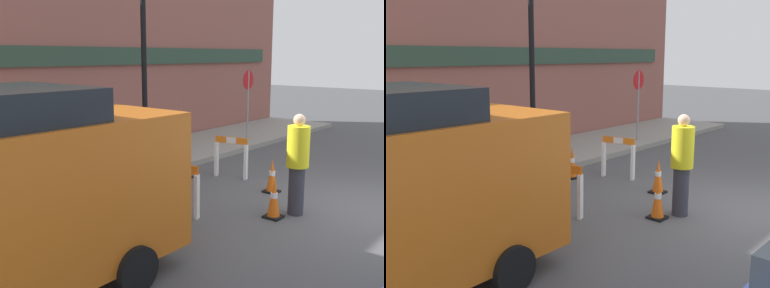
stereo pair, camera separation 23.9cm
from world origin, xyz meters
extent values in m
plane|color=#4C4C4F|center=(0.00, 0.00, 0.00)|extent=(60.00, 60.00, 0.00)
cube|color=gray|center=(0.00, 5.93, 0.07)|extent=(18.00, 2.86, 0.15)
cube|color=#93564C|center=(0.00, 7.44, 2.75)|extent=(18.00, 0.12, 5.50)
cube|color=#2D4738|center=(0.00, 7.33, 2.80)|extent=(16.20, 0.10, 0.50)
cylinder|color=black|center=(-0.66, 5.12, 0.27)|extent=(0.29, 0.29, 0.24)
cylinder|color=black|center=(-0.66, 5.12, 3.12)|extent=(0.13, 0.13, 5.95)
cylinder|color=gray|center=(3.84, 5.14, 1.24)|extent=(0.06, 0.06, 2.18)
cylinder|color=red|center=(3.84, 5.14, 2.06)|extent=(0.60, 0.06, 0.60)
cube|color=white|center=(-2.62, 2.84, 0.40)|extent=(0.14, 0.10, 0.80)
cube|color=white|center=(-2.38, 2.03, 0.40)|extent=(0.14, 0.10, 0.80)
cube|color=orange|center=(-2.50, 2.43, 0.88)|extent=(0.28, 0.87, 0.15)
cube|color=white|center=(-2.50, 2.43, 0.88)|extent=(0.11, 0.27, 0.14)
cube|color=white|center=(0.29, 2.80, 0.41)|extent=(0.14, 0.09, 0.82)
cube|color=white|center=(0.12, 3.52, 0.41)|extent=(0.14, 0.09, 0.82)
cube|color=orange|center=(0.21, 3.16, 0.89)|extent=(0.21, 0.78, 0.15)
cube|color=white|center=(0.21, 3.16, 0.89)|extent=(0.08, 0.24, 0.14)
cube|color=black|center=(-1.46, 1.03, 0.02)|extent=(0.30, 0.30, 0.04)
cone|color=orange|center=(-1.46, 1.03, 0.38)|extent=(0.23, 0.23, 0.68)
cylinder|color=white|center=(-1.46, 1.03, 0.41)|extent=(0.13, 0.13, 0.10)
cube|color=black|center=(-0.51, 3.96, 0.02)|extent=(0.30, 0.30, 0.04)
cone|color=orange|center=(-0.51, 3.96, 0.39)|extent=(0.22, 0.22, 0.70)
cylinder|color=white|center=(-0.51, 3.96, 0.43)|extent=(0.13, 0.13, 0.10)
cube|color=black|center=(-0.49, 4.32, 0.02)|extent=(0.30, 0.30, 0.04)
cone|color=orange|center=(-0.49, 4.32, 0.26)|extent=(0.23, 0.22, 0.45)
cylinder|color=white|center=(-0.49, 4.32, 0.29)|extent=(0.13, 0.13, 0.06)
cube|color=black|center=(-0.17, 1.84, 0.02)|extent=(0.30, 0.30, 0.04)
cone|color=orange|center=(-0.17, 1.84, 0.38)|extent=(0.22, 0.23, 0.68)
cylinder|color=white|center=(-0.17, 1.84, 0.41)|extent=(0.13, 0.13, 0.09)
cube|color=black|center=(-2.31, 3.43, 0.02)|extent=(0.30, 0.30, 0.04)
cone|color=orange|center=(-2.31, 3.43, 0.27)|extent=(0.22, 0.22, 0.47)
cylinder|color=white|center=(-2.31, 3.43, 0.30)|extent=(0.13, 0.13, 0.07)
cylinder|color=#33333D|center=(-1.03, 0.83, 0.44)|extent=(0.30, 0.30, 0.88)
cylinder|color=yellow|center=(-1.03, 0.83, 1.25)|extent=(0.41, 0.41, 0.73)
sphere|color=#DBAD89|center=(-1.03, 0.83, 1.72)|extent=(0.22, 0.22, 0.21)
cylinder|color=black|center=(-4.78, 2.89, 0.30)|extent=(0.60, 0.18, 0.60)
cylinder|color=black|center=(-4.78, 0.98, 0.30)|extent=(0.60, 0.18, 0.60)
camera|label=1|loc=(-8.12, -2.78, 2.83)|focal=42.00mm
camera|label=2|loc=(-7.96, -2.96, 2.83)|focal=42.00mm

